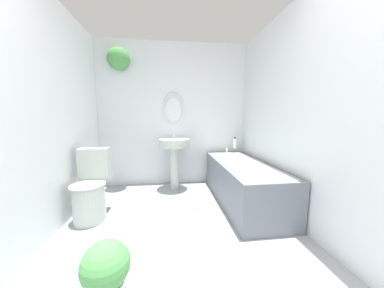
{
  "coord_description": "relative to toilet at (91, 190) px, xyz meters",
  "views": [
    {
      "loc": [
        -0.11,
        -0.55,
        1.16
      ],
      "look_at": [
        0.18,
        1.73,
        0.84
      ],
      "focal_mm": 18.0,
      "sensor_mm": 36.0,
      "label": 1
    }
  ],
  "objects": [
    {
      "name": "bathtub",
      "position": [
        1.9,
        0.2,
        -0.04
      ],
      "size": [
        0.66,
        1.69,
        0.63
      ],
      "color": "slate",
      "rests_on": "ground_plane"
    },
    {
      "name": "shampoo_bottle",
      "position": [
        2.05,
        0.97,
        0.38
      ],
      "size": [
        0.06,
        0.06,
        0.19
      ],
      "color": "white",
      "rests_on": "bathtub"
    },
    {
      "name": "potted_plant",
      "position": [
        0.49,
        -1.12,
        -0.11
      ],
      "size": [
        0.3,
        0.3,
        0.4
      ],
      "color": "silver",
      "rests_on": "ground_plane"
    },
    {
      "name": "wall_right",
      "position": [
        2.28,
        -0.3,
        0.87
      ],
      "size": [
        0.06,
        2.91,
        2.4
      ],
      "color": "silver",
      "rests_on": "ground_plane"
    },
    {
      "name": "bath_mat",
      "position": [
        0.99,
        0.19,
        -0.32
      ],
      "size": [
        0.57,
        0.35,
        0.02
      ],
      "color": "silver",
      "rests_on": "ground_plane"
    },
    {
      "name": "toilet",
      "position": [
        0.0,
        0.0,
        0.0
      ],
      "size": [
        0.37,
        0.52,
        0.79
      ],
      "color": "#B2BCB2",
      "rests_on": "ground_plane"
    },
    {
      "name": "wall_left",
      "position": [
        -0.28,
        -0.3,
        0.87
      ],
      "size": [
        0.06,
        2.91,
        2.4
      ],
      "color": "silver",
      "rests_on": "ground_plane"
    },
    {
      "name": "pedestal_sink",
      "position": [
        0.99,
        0.81,
        0.3
      ],
      "size": [
        0.49,
        0.49,
        0.92
      ],
      "color": "#B2BCB2",
      "rests_on": "ground_plane"
    },
    {
      "name": "wall_back",
      "position": [
        0.92,
        1.11,
        0.95
      ],
      "size": [
        2.61,
        0.34,
        2.4
      ],
      "color": "silver",
      "rests_on": "ground_plane"
    }
  ]
}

